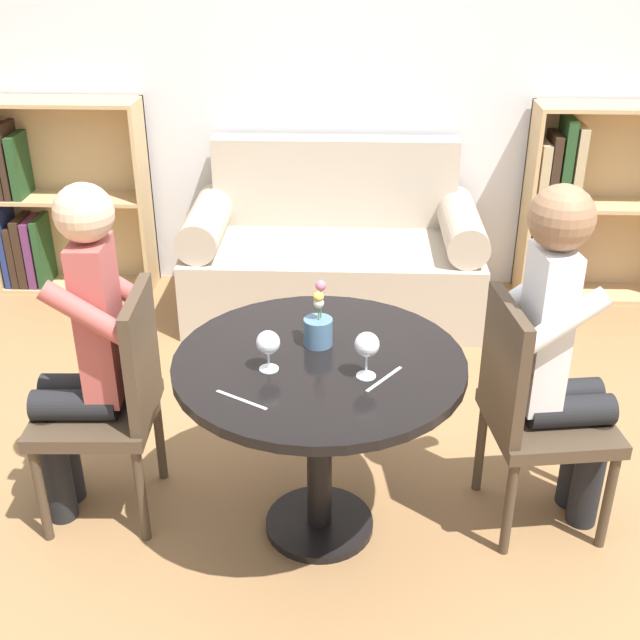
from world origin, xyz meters
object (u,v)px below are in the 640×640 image
person_right (562,353)px  chair_right (531,407)px  wine_glass_left (268,344)px  person_left (82,353)px  wine_glass_right (367,346)px  bookshelf_left (50,202)px  chair_left (114,397)px  flower_vase (318,327)px  couch (333,258)px  bookshelf_right (582,206)px

person_right → chair_right: bearing=95.6°
chair_right → person_right: 0.22m
person_right → wine_glass_left: 1.01m
person_left → wine_glass_right: 1.01m
bookshelf_left → wine_glass_right: 2.90m
bookshelf_left → wine_glass_left: bookshelf_left is taller
person_left → wine_glass_right: bearing=77.1°
wine_glass_left → chair_left: bearing=164.5°
chair_left → wine_glass_right: (0.90, -0.19, 0.34)m
chair_left → flower_vase: (0.74, 0.01, 0.29)m
bookshelf_left → wine_glass_left: 2.68m
couch → flower_vase: (-0.01, -1.75, 0.48)m
person_left → flower_vase: size_ratio=5.52×
chair_left → person_left: (-0.09, -0.01, 0.18)m
couch → chair_left: bearing=-112.8°
couch → person_left: person_left is taller
bookshelf_left → person_right: bearing=-38.9°
chair_left → flower_vase: bearing=88.9°
bookshelf_right → chair_right: 2.15m
bookshelf_right → flower_vase: bearing=-125.2°
chair_right → wine_glass_left: (-0.90, -0.16, 0.32)m
chair_left → wine_glass_left: size_ratio=6.50×
chair_left → person_right: bearing=88.5°
bookshelf_right → chair_left: bearing=-136.7°
couch → chair_right: 1.93m
bookshelf_right → wine_glass_left: (-1.58, -2.20, 0.27)m
chair_left → chair_right: size_ratio=1.00×
couch → bookshelf_right: bearing=10.8°
person_right → wine_glass_left: bearing=92.3°
bookshelf_left → flower_vase: 2.63m
wine_glass_left → flower_vase: (0.15, 0.18, -0.03)m
wine_glass_right → bookshelf_right: bearing=60.5°
bookshelf_left → wine_glass_right: bearing=-50.7°
chair_left → wine_glass_right: size_ratio=5.74×
couch → person_left: 1.99m
bookshelf_left → chair_right: size_ratio=1.25×
person_right → flower_vase: (-0.83, -0.01, 0.09)m
bookshelf_right → flower_vase: (-1.43, -2.02, 0.25)m
couch → wine_glass_left: (-0.16, -1.93, 0.50)m
bookshelf_left → person_right: 3.22m
person_left → wine_glass_right: size_ratio=8.23×
bookshelf_left → chair_right: bearing=-40.2°
flower_vase → bookshelf_right: bearing=54.8°
flower_vase → wine_glass_left: bearing=-131.2°
person_right → wine_glass_right: 0.72m
chair_right → flower_vase: 0.81m
chair_right → wine_glass_right: chair_right is taller
chair_right → flower_vase: bearing=80.8°
couch → chair_right: couch is taller
couch → bookshelf_right: size_ratio=1.43×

